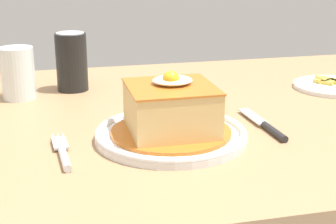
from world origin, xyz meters
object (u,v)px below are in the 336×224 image
object	(u,v)px
side_plate_fries	(333,86)
soda_can	(72,62)
fork	(63,153)
knife	(268,127)
drinking_glass	(18,77)
main_plate	(171,134)

from	to	relation	value
side_plate_fries	soda_can	bearing A→B (deg)	167.66
fork	soda_can	xyz separation A→B (m)	(0.04, 0.37, 0.06)
knife	soda_can	xyz separation A→B (m)	(-0.30, 0.34, 0.06)
drinking_glass	side_plate_fries	world-z (taller)	drinking_glass
knife	drinking_glass	xyz separation A→B (m)	(-0.41, 0.30, 0.04)
drinking_glass	side_plate_fries	bearing A→B (deg)	-6.99
knife	soda_can	distance (m)	0.46
main_plate	drinking_glass	size ratio (longest dim) A/B	2.33
drinking_glass	main_plate	bearing A→B (deg)	-50.76
knife	drinking_glass	world-z (taller)	drinking_glass
fork	drinking_glass	distance (m)	0.34
fork	soda_can	bearing A→B (deg)	84.07
main_plate	soda_can	bearing A→B (deg)	111.57
fork	main_plate	bearing A→B (deg)	10.96
soda_can	side_plate_fries	distance (m)	0.57
main_plate	side_plate_fries	distance (m)	0.47
soda_can	drinking_glass	world-z (taller)	soda_can
drinking_glass	side_plate_fries	size ratio (longest dim) A/B	0.62
fork	side_plate_fries	size ratio (longest dim) A/B	0.83
knife	soda_can	world-z (taller)	soda_can
side_plate_fries	knife	bearing A→B (deg)	-139.31
drinking_glass	soda_can	bearing A→B (deg)	19.84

